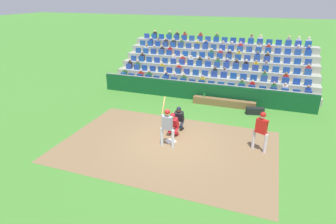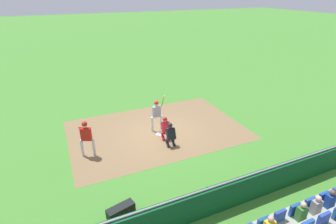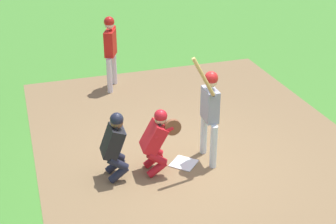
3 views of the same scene
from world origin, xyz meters
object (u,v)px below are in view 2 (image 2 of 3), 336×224
object	(u,v)px
home_plate_marker	(160,134)
water_bottle_on_bench	(207,189)
on_deck_batter	(86,135)
catcher_crouching	(166,127)
dugout_bench	(178,207)
equipment_duffel_bag	(121,211)
home_plate_umpire	(171,134)
batter_at_plate	(157,112)

from	to	relation	value
home_plate_marker	water_bottle_on_bench	distance (m)	5.41
water_bottle_on_bench	on_deck_batter	size ratio (longest dim) A/B	0.13
catcher_crouching	dugout_bench	bearing A→B (deg)	-108.91
home_plate_marker	equipment_duffel_bag	world-z (taller)	equipment_duffel_bag
home_plate_umpire	water_bottle_on_bench	bearing A→B (deg)	-95.03
batter_at_plate	on_deck_batter	distance (m)	4.07
batter_at_plate	water_bottle_on_bench	xyz separation A→B (m)	(-0.35, -5.85, -0.57)
dugout_bench	water_bottle_on_bench	bearing A→B (deg)	1.68
catcher_crouching	water_bottle_on_bench	distance (m)	4.84
home_plate_marker	on_deck_batter	size ratio (longest dim) A/B	0.24
home_plate_umpire	equipment_duffel_bag	world-z (taller)	home_plate_umpire
batter_at_plate	equipment_duffel_bag	world-z (taller)	batter_at_plate
batter_at_plate	dugout_bench	xyz separation A→B (m)	(-1.59, -5.89, -0.92)
dugout_bench	equipment_duffel_bag	distance (m)	2.03
home_plate_marker	batter_at_plate	size ratio (longest dim) A/B	0.20
dugout_bench	batter_at_plate	bearing A→B (deg)	74.88
dugout_bench	equipment_duffel_bag	bearing A→B (deg)	160.44
catcher_crouching	equipment_duffel_bag	size ratio (longest dim) A/B	1.27
catcher_crouching	dugout_bench	xyz separation A→B (m)	(-1.66, -4.85, -0.49)
dugout_bench	water_bottle_on_bench	world-z (taller)	water_bottle_on_bench
home_plate_umpire	batter_at_plate	bearing A→B (deg)	90.33
dugout_bench	catcher_crouching	bearing A→B (deg)	71.09
home_plate_marker	home_plate_umpire	size ratio (longest dim) A/B	0.34
home_plate_marker	batter_at_plate	distance (m)	1.22
home_plate_umpire	water_bottle_on_bench	world-z (taller)	home_plate_umpire
water_bottle_on_bench	equipment_duffel_bag	distance (m)	3.24
on_deck_batter	batter_at_plate	bearing A→B (deg)	14.12
home_plate_marker	catcher_crouching	xyz separation A→B (m)	(0.08, -0.55, 0.69)
catcher_crouching	water_bottle_on_bench	bearing A→B (deg)	-94.98
on_deck_batter	water_bottle_on_bench	bearing A→B (deg)	-53.50
home_plate_marker	home_plate_umpire	bearing A→B (deg)	-89.37
dugout_bench	equipment_duffel_bag	size ratio (longest dim) A/B	3.83
home_plate_marker	home_plate_umpire	world-z (taller)	home_plate_umpire
home_plate_umpire	water_bottle_on_bench	size ratio (longest dim) A/B	5.22
batter_at_plate	home_plate_umpire	bearing A→B (deg)	-89.67
home_plate_marker	water_bottle_on_bench	xyz separation A→B (m)	(-0.34, -5.37, 0.55)
equipment_duffel_bag	home_plate_umpire	bearing A→B (deg)	31.17
dugout_bench	on_deck_batter	bearing A→B (deg)	115.67
water_bottle_on_bench	on_deck_batter	bearing A→B (deg)	126.50
home_plate_marker	equipment_duffel_bag	size ratio (longest dim) A/B	0.44
batter_at_plate	water_bottle_on_bench	size ratio (longest dim) A/B	8.97
home_plate_marker	batter_at_plate	xyz separation A→B (m)	(0.00, 0.48, 1.12)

